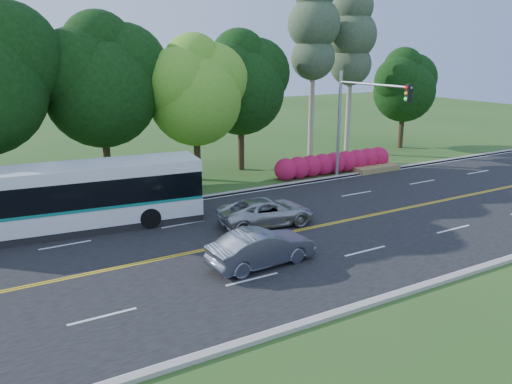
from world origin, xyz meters
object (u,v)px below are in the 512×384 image
traffic_signal (359,110)px  transit_bus (72,199)px  suv (266,212)px  sedan (261,248)px

traffic_signal → transit_bus: 17.52m
traffic_signal → transit_bus: bearing=-179.7°
transit_bus → suv: 9.18m
traffic_signal → transit_bus: traffic_signal is taller
sedan → suv: bearing=-36.6°
sedan → suv: sedan is taller
traffic_signal → suv: size_ratio=1.48×
sedan → transit_bus: bearing=32.5°
transit_bus → sedan: (5.70, -7.83, -0.82)m
transit_bus → sedan: bearing=-47.9°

